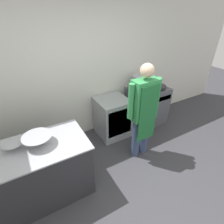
# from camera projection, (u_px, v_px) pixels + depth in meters

# --- Properties ---
(ground_plane) EXTENTS (14.00, 14.00, 0.00)m
(ground_plane) POSITION_uv_depth(u_px,v_px,m) (144.00, 209.00, 2.37)
(ground_plane) COLOR #38383D
(wall_back) EXTENTS (8.00, 0.05, 2.70)m
(wall_back) POSITION_uv_depth(u_px,v_px,m) (81.00, 71.00, 3.19)
(wall_back) COLOR silver
(wall_back) RESTS_ON ground_plane
(prep_counter) EXTENTS (1.33, 0.74, 0.87)m
(prep_counter) POSITION_uv_depth(u_px,v_px,m) (40.00, 172.00, 2.37)
(prep_counter) COLOR #2D2D33
(prep_counter) RESTS_ON ground_plane
(stove) EXTENTS (0.82, 0.60, 0.89)m
(stove) POSITION_uv_depth(u_px,v_px,m) (147.00, 106.00, 3.96)
(stove) COLOR #4C4F56
(stove) RESTS_ON ground_plane
(fridge_unit) EXTENTS (0.61, 0.63, 0.81)m
(fridge_unit) POSITION_uv_depth(u_px,v_px,m) (112.00, 117.00, 3.61)
(fridge_unit) COLOR #93999E
(fridge_unit) RESTS_ON ground_plane
(person_cook) EXTENTS (0.60, 0.24, 1.69)m
(person_cook) POSITION_uv_depth(u_px,v_px,m) (143.00, 109.00, 2.81)
(person_cook) COLOR #38476B
(person_cook) RESTS_ON ground_plane
(mixing_bowl) EXTENTS (0.37, 0.37, 0.12)m
(mixing_bowl) POSITION_uv_depth(u_px,v_px,m) (38.00, 140.00, 2.18)
(mixing_bowl) COLOR #9EA0A8
(mixing_bowl) RESTS_ON prep_counter
(small_bowl) EXTENTS (0.24, 0.24, 0.09)m
(small_bowl) POSITION_uv_depth(u_px,v_px,m) (14.00, 146.00, 2.11)
(small_bowl) COLOR #9EA0A8
(small_bowl) RESTS_ON prep_counter
(stock_pot) EXTENTS (0.33, 0.33, 0.28)m
(stock_pot) POSITION_uv_depth(u_px,v_px,m) (140.00, 81.00, 3.65)
(stock_pot) COLOR #9EA0A8
(stock_pot) RESTS_ON stove
(saute_pan) EXTENTS (0.32, 0.32, 0.05)m
(saute_pan) POSITION_uv_depth(u_px,v_px,m) (158.00, 86.00, 3.70)
(saute_pan) COLOR #262628
(saute_pan) RESTS_ON stove
(sauce_pot) EXTENTS (0.21, 0.21, 0.14)m
(sauce_pot) POSITION_uv_depth(u_px,v_px,m) (152.00, 81.00, 3.83)
(sauce_pot) COLOR #9EA0A8
(sauce_pot) RESTS_ON stove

